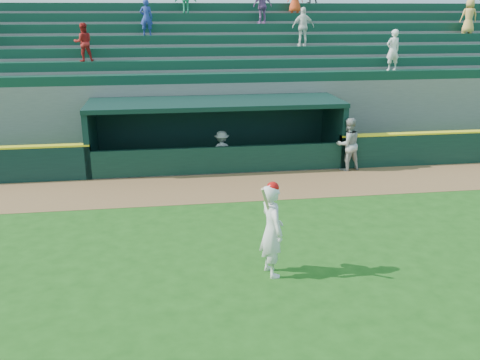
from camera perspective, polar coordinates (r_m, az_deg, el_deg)
The scene contains 7 objects.
ground at distance 13.35m, azimuth 1.02°, elevation -7.40°, with size 120.00×120.00×0.00m, color #1B4D13.
warning_track at distance 17.86m, azimuth -1.56°, elevation -0.78°, with size 40.00×3.00×0.01m, color brown.
dugout_player_front at distance 19.97m, azimuth 11.44°, elevation 3.76°, with size 0.95×0.74×1.95m, color #ABABA6.
dugout_player_inside at distance 19.64m, azimuth -1.96°, elevation 3.15°, with size 0.95×0.54×1.47m, color gray.
dugout at distance 20.48m, azimuth -2.65°, elevation 5.55°, with size 9.40×2.80×2.46m.
stands at distance 24.79m, azimuth -3.73°, elevation 10.10°, with size 34.50×6.25×7.41m.
batter_at_plate at distance 11.76m, azimuth 3.42°, elevation -5.26°, with size 0.67×0.87×2.19m.
Camera 1 is at (-2.01, -11.92, 5.66)m, focal length 40.00 mm.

